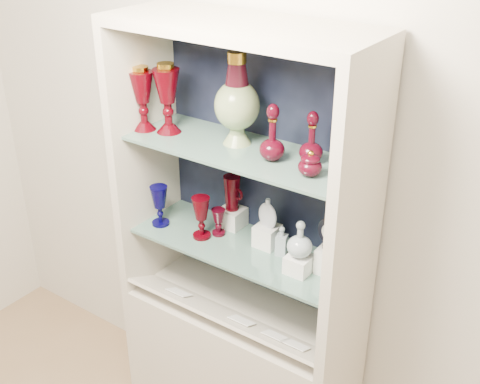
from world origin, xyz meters
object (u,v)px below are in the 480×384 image
Objects in this scene: flat_flask at (268,212)px; cobalt_goblet at (160,206)px; lidded_bowl at (310,163)px; clear_square_bottle at (282,241)px; pedestal_lamp_left at (143,99)px; pedestal_lamp_right at (167,98)px; ruby_goblet_tall at (201,218)px; cameo_medallion at (330,234)px; ruby_decanter_a at (273,129)px; ruby_goblet_small at (219,222)px; ruby_pitcher at (232,193)px; enamel_urn at (237,99)px; ruby_decanter_b at (312,135)px; clear_round_decanter at (300,240)px.

cobalt_goblet is at bearing -157.81° from flat_flask.
cobalt_goblet is at bearing -179.74° from lidded_bowl.
clear_square_bottle is (-0.15, 0.09, -0.40)m from lidded_bowl.
pedestal_lamp_left is 0.76m from lidded_bowl.
pedestal_lamp_right reaches higher than ruby_goblet_tall.
clear_square_bottle is 0.95× the size of cameo_medallion.
ruby_decanter_a reaches higher than ruby_goblet_small.
cameo_medallion reaches higher than flat_flask.
lidded_bowl is at bearing -0.00° from pedestal_lamp_left.
lidded_bowl is 0.56m from ruby_pitcher.
flat_flask is at bearing 8.69° from enamel_urn.
ruby_goblet_tall reaches higher than cobalt_goblet.
pedestal_lamp_left is 1.69× the size of ruby_pitcher.
ruby_decanter_a reaches higher than clear_square_bottle.
ruby_goblet_tall is at bearing -168.87° from ruby_decanter_b.
lidded_bowl is at bearing -9.15° from ruby_goblet_small.
flat_flask is (0.46, 0.12, 0.06)m from cobalt_goblet.
flat_flask is at bearing 11.15° from ruby_goblet_small.
cameo_medallion is (0.20, -0.01, 0.10)m from clear_square_bottle.
lidded_bowl is (0.37, -0.09, -0.13)m from enamel_urn.
pedestal_lamp_right is 1.39× the size of ruby_decanter_b.
clear_square_bottle is at bearing 6.36° from pedestal_lamp_right.
lidded_bowl is at bearing -11.75° from ruby_decanter_a.
pedestal_lamp_left is at bearing -166.91° from ruby_goblet_small.
ruby_pitcher reaches higher than ruby_goblet_tall.
clear_round_decanter is (0.41, -0.14, -0.02)m from ruby_pitcher.
clear_square_bottle is at bearing 8.56° from pedestal_lamp_left.
clear_round_decanter is at bearing -16.49° from flat_flask.
pedestal_lamp_left is at bearing -171.44° from clear_square_bottle.
lidded_bowl is 0.52× the size of cobalt_goblet.
ruby_decanter_a is 2.52× the size of lidded_bowl.
ruby_decanter_b is 1.60× the size of clear_square_bottle.
pedestal_lamp_right is at bearing -179.80° from ruby_decanter_a.
ruby_decanter_a is 1.17× the size of ruby_decanter_b.
enamel_urn is 2.30× the size of ruby_pitcher.
ruby_goblet_tall is at bearing -167.39° from clear_square_bottle.
ruby_decanter_b reaches higher than clear_square_bottle.
clear_round_decanter is at bearing -1.10° from pedestal_lamp_right.
ruby_pitcher is 0.50m from cameo_medallion.
ruby_decanter_a is at bearing 168.25° from lidded_bowl.
ruby_goblet_tall reaches higher than ruby_goblet_small.
clear_round_decanter is at bearing -130.01° from cameo_medallion.
pedestal_lamp_right is 2.22× the size of flat_flask.
ruby_pitcher is at bearing 170.90° from ruby_decanter_b.
clear_square_bottle is (0.02, 0.05, -0.47)m from ruby_decanter_a.
ruby_pitcher and cameo_medallion have the same top height.
clear_round_decanter is at bearing -5.61° from ruby_decanter_a.
ruby_pitcher is 0.43m from clear_round_decanter.
ruby_decanter_b is 0.54m from ruby_pitcher.
ruby_goblet_tall is 0.08m from ruby_goblet_small.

